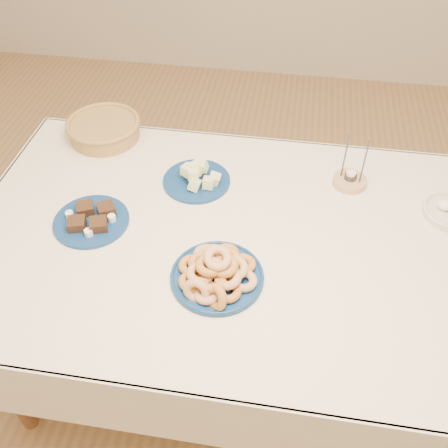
{
  "coord_description": "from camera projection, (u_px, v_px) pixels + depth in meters",
  "views": [
    {
      "loc": [
        0.17,
        -1.1,
        1.91
      ],
      "look_at": [
        0.0,
        -0.05,
        0.85
      ],
      "focal_mm": 40.0,
      "sensor_mm": 36.0,
      "label": 1
    }
  ],
  "objects": [
    {
      "name": "brownie_plate",
      "position": [
        91.0,
        220.0,
        1.63
      ],
      "size": [
        0.3,
        0.3,
        0.04
      ],
      "rotation": [
        0.0,
        0.0,
        0.26
      ],
      "color": "navy",
      "rests_on": "dining_table"
    },
    {
      "name": "dining_table",
      "position": [
        226.0,
        257.0,
        1.68
      ],
      "size": [
        1.71,
        1.11,
        0.75
      ],
      "color": "brown",
      "rests_on": "ground"
    },
    {
      "name": "candle_holder",
      "position": [
        350.0,
        180.0,
        1.77
      ],
      "size": [
        0.15,
        0.15,
        0.2
      ],
      "rotation": [
        0.0,
        0.0,
        -0.35
      ],
      "color": "tan",
      "rests_on": "dining_table"
    },
    {
      "name": "ground",
      "position": [
        226.0,
        356.0,
        2.13
      ],
      "size": [
        5.0,
        5.0,
        0.0
      ],
      "primitive_type": "plane",
      "color": "#987248",
      "rests_on": "ground"
    },
    {
      "name": "donut_platter",
      "position": [
        216.0,
        273.0,
        1.45
      ],
      "size": [
        0.36,
        0.36,
        0.13
      ],
      "rotation": [
        0.0,
        0.0,
        -0.35
      ],
      "color": "navy",
      "rests_on": "dining_table"
    },
    {
      "name": "wicker_basket",
      "position": [
        104.0,
        128.0,
        1.96
      ],
      "size": [
        0.33,
        0.33,
        0.08
      ],
      "rotation": [
        0.0,
        0.0,
        -0.15
      ],
      "color": "olive",
      "rests_on": "dining_table"
    },
    {
      "name": "melon_plate",
      "position": [
        197.0,
        177.0,
        1.77
      ],
      "size": [
        0.3,
        0.3,
        0.08
      ],
      "rotation": [
        0.0,
        0.0,
        -0.3
      ],
      "color": "navy",
      "rests_on": "dining_table"
    }
  ]
}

